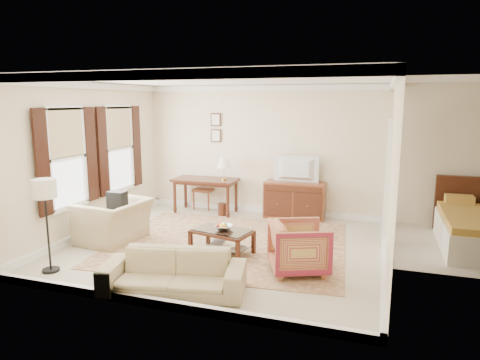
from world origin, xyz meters
The scene contains 20 objects.
room_shell centered at (0.00, 0.00, 2.47)m, with size 5.51×5.01×2.91m.
window_front centered at (-2.70, -0.70, 1.55)m, with size 0.12×1.56×1.80m, color #CCB284, non-canonical shape.
window_rear centered at (-2.70, 0.90, 1.55)m, with size 0.12×1.56×1.80m, color #CCB284, non-canonical shape.
doorway centered at (2.71, 1.50, 1.08)m, with size 0.10×1.12×2.25m, color white, non-canonical shape.
rug centered at (0.04, 0.13, 0.01)m, with size 4.09×3.51×0.01m, color maroon.
writing_desk centered at (-1.21, 2.04, 0.69)m, with size 1.45×0.73×0.79m.
desk_chair centered at (-1.40, 2.39, 0.53)m, with size 0.45×0.45×1.05m, color brown, non-canonical shape.
desk_lamp centered at (-0.76, 2.04, 1.04)m, with size 0.32×0.32×0.50m, color silver, non-canonical shape.
framed_prints centered at (-1.11, 2.47, 1.94)m, with size 0.25×0.04×0.68m, color #401D12, non-canonical shape.
sideboard centered at (0.83, 2.22, 0.40)m, with size 1.31×0.50×0.81m, color brown.
tv centered at (0.83, 2.20, 1.28)m, with size 0.94×0.54×0.12m, color black.
coffee_table centered at (0.11, -0.40, 0.32)m, with size 1.09×0.78×0.42m.
fruit_bowl centered at (0.14, -0.38, 0.47)m, with size 0.42×0.42×0.10m, color silver.
book_a centered at (-0.09, -0.35, 0.17)m, with size 0.28×0.04×0.38m, color brown.
book_b centered at (0.37, -0.45, 0.16)m, with size 0.28×0.03×0.38m, color brown.
striped_armchair centered at (1.49, -0.77, 0.42)m, with size 0.82×0.77×0.85m, color maroon.
club_armchair centered at (-1.99, -0.42, 0.51)m, with size 1.18×0.76×1.03m, color tan.
backpack centered at (-1.90, -0.41, 0.77)m, with size 0.32×0.22×0.40m, color black.
sofa centered at (0.02, -2.00, 0.37)m, with size 1.91×0.56×0.75m, color tan.
floor_lamp centered at (-2.08, -1.94, 1.18)m, with size 0.35×0.35×1.42m.
Camera 1 is at (2.57, -6.85, 2.54)m, focal length 32.00 mm.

